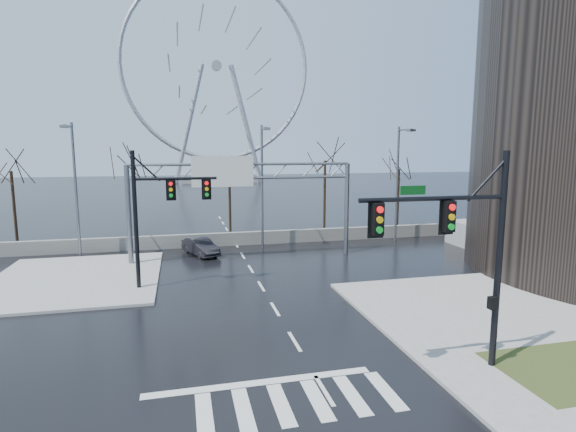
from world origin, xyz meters
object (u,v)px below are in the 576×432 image
object	(u,v)px
signal_mast_near	(467,242)
sign_gantry	(238,189)
ferris_wheel	(217,74)
car	(201,247)
signal_mast_far	(156,206)

from	to	relation	value
signal_mast_near	sign_gantry	xyz separation A→B (m)	(-5.52, 19.00, 0.31)
signal_mast_near	ferris_wheel	distance (m)	101.29
sign_gantry	car	world-z (taller)	sign_gantry
signal_mast_near	sign_gantry	distance (m)	19.79
signal_mast_near	ferris_wheel	world-z (taller)	ferris_wheel
sign_gantry	car	distance (m)	5.66
sign_gantry	ferris_wheel	xyz separation A→B (m)	(5.38, 80.04, 20.95)
signal_mast_near	signal_mast_far	world-z (taller)	same
sign_gantry	car	xyz separation A→B (m)	(-2.74, 2.04, -4.52)
signal_mast_near	signal_mast_far	distance (m)	17.03
signal_mast_near	ferris_wheel	xyz separation A→B (m)	(-0.14, 99.04, 21.26)
signal_mast_far	sign_gantry	bearing A→B (deg)	47.53
signal_mast_far	ferris_wheel	xyz separation A→B (m)	(10.87, 86.04, 21.30)
signal_mast_far	ferris_wheel	world-z (taller)	ferris_wheel
signal_mast_near	signal_mast_far	xyz separation A→B (m)	(-11.01, 13.00, -0.04)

